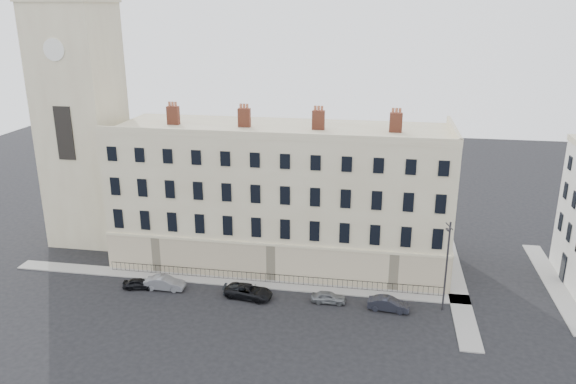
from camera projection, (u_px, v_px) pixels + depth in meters
name	position (u px, v px, depth m)	size (l,w,h in m)	color
ground	(322.00, 315.00, 52.23)	(160.00, 160.00, 0.00)	black
terrace	(281.00, 195.00, 62.06)	(36.22, 12.22, 17.00)	#C5B692
church_tower	(79.00, 86.00, 64.34)	(8.00, 8.13, 44.00)	#C5B692
pavement_terrace	(232.00, 281.00, 58.50)	(48.00, 2.00, 0.12)	gray
pavement_east_return	(456.00, 285.00, 57.62)	(2.00, 24.00, 0.12)	gray
pavement_adjacent	(554.00, 284.00, 57.89)	(2.00, 20.00, 0.12)	gray
railings	(270.00, 278.00, 58.08)	(35.00, 0.04, 0.96)	black
car_a	(139.00, 284.00, 56.96)	(1.29, 3.20, 1.09)	black
car_b	(165.00, 283.00, 56.78)	(1.43, 4.09, 1.35)	slate
car_c	(242.00, 291.00, 55.45)	(1.49, 3.66, 1.06)	#21262D
car_d	(249.00, 291.00, 55.14)	(2.16, 4.69, 1.30)	black
car_e	(328.00, 297.00, 54.21)	(1.35, 3.36, 1.14)	slate
car_f	(389.00, 304.00, 52.82)	(1.36, 3.91, 1.29)	black
streetlamp	(447.00, 263.00, 51.43)	(0.64, 1.89, 8.91)	#35343A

